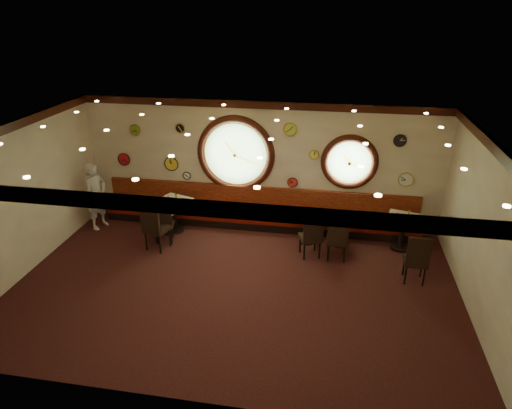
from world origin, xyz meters
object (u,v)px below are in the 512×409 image
(waiter, at_px, (96,196))
(chair_d, at_px, (338,236))
(condiment_d_bottle, at_px, (346,214))
(table_b, at_px, (170,217))
(condiment_c_salt, at_px, (308,215))
(condiment_b_pepper, at_px, (170,207))
(table_c, at_px, (308,226))
(condiment_b_salt, at_px, (165,205))
(condiment_a_salt, at_px, (168,197))
(condiment_b_bottle, at_px, (175,205))
(chair_b, at_px, (154,224))
(chair_a, at_px, (163,221))
(table_a, at_px, (174,212))
(condiment_c_pepper, at_px, (311,216))
(condiment_d_salt, at_px, (339,216))
(condiment_d_pepper, at_px, (345,218))
(condiment_a_pepper, at_px, (171,199))
(table_d, at_px, (341,228))
(condiment_e_pepper, at_px, (405,217))
(table_e, at_px, (402,229))
(chair_e, at_px, (417,257))
(chair_c, at_px, (312,233))
(condiment_e_bottle, at_px, (409,213))
(condiment_c_bottle, at_px, (314,213))
(condiment_a_bottle, at_px, (176,196))
(condiment_e_salt, at_px, (398,214))

(waiter, bearing_deg, chair_d, -78.13)
(condiment_d_bottle, bearing_deg, table_b, -178.21)
(condiment_c_salt, xyz_separation_m, condiment_b_pepper, (-3.37, -0.12, 0.00))
(table_c, bearing_deg, condiment_b_salt, 179.86)
(condiment_d_bottle, distance_m, waiter, 6.20)
(condiment_a_salt, xyz_separation_m, condiment_b_bottle, (0.19, -0.08, -0.15))
(table_c, xyz_separation_m, chair_b, (-3.47, -1.01, 0.26))
(condiment_a_salt, bearing_deg, chair_a, -81.07)
(condiment_a_salt, bearing_deg, chair_d, -11.18)
(table_a, relative_size, chair_a, 1.54)
(condiment_d_bottle, bearing_deg, condiment_c_pepper, -172.71)
(condiment_d_salt, height_order, condiment_d_pepper, condiment_d_pepper)
(table_a, bearing_deg, condiment_a_salt, 159.48)
(table_c, distance_m, condiment_a_pepper, 3.42)
(table_d, height_order, condiment_c_pepper, condiment_c_pepper)
(condiment_d_salt, height_order, condiment_e_pepper, condiment_e_pepper)
(table_e, bearing_deg, condiment_d_pepper, -175.17)
(chair_e, distance_m, condiment_b_pepper, 5.83)
(table_a, relative_size, condiment_d_salt, 10.96)
(chair_c, relative_size, condiment_c_salt, 7.10)
(condiment_d_bottle, relative_size, condiment_e_bottle, 1.26)
(table_c, bearing_deg, table_e, 1.73)
(condiment_b_salt, xyz_separation_m, condiment_c_pepper, (3.62, -0.05, 0.01))
(chair_c, xyz_separation_m, condiment_b_pepper, (-3.52, 0.62, 0.10))
(chair_a, xyz_separation_m, condiment_b_bottle, (0.08, 0.61, 0.15))
(table_c, xyz_separation_m, waiter, (-5.32, -0.10, 0.44))
(chair_b, height_order, condiment_d_bottle, chair_b)
(condiment_a_salt, relative_size, condiment_c_bottle, 0.72)
(table_d, bearing_deg, condiment_e_pepper, -0.06)
(table_a, bearing_deg, condiment_a_bottle, 35.60)
(table_a, relative_size, condiment_e_salt, 11.00)
(table_a, height_order, condiment_a_pepper, condiment_a_pepper)
(chair_e, bearing_deg, condiment_c_salt, 149.86)
(table_b, bearing_deg, condiment_b_salt, 146.21)
(table_c, relative_size, condiment_a_salt, 6.23)
(condiment_d_pepper, bearing_deg, condiment_a_bottle, 178.32)
(condiment_a_pepper, bearing_deg, chair_c, -11.02)
(waiter, bearing_deg, condiment_e_bottle, -70.03)
(table_b, xyz_separation_m, condiment_b_salt, (-0.12, 0.08, 0.29))
(condiment_a_bottle, xyz_separation_m, condiment_e_salt, (5.33, 0.04, -0.07))
(table_d, xyz_separation_m, waiter, (-6.11, -0.10, 0.43))
(condiment_a_bottle, bearing_deg, condiment_b_pepper, -120.60)
(condiment_d_bottle, relative_size, condiment_e_pepper, 2.01)
(table_d, relative_size, table_e, 0.83)
(chair_a, distance_m, condiment_d_salt, 4.16)
(chair_b, xyz_separation_m, condiment_a_bottle, (0.18, 1.08, 0.24))
(table_a, xyz_separation_m, condiment_d_salt, (4.08, -0.00, 0.20))
(chair_d, relative_size, condiment_e_salt, 7.57)
(table_c, bearing_deg, chair_a, -169.70)
(condiment_d_pepper, xyz_separation_m, condiment_e_bottle, (1.44, 0.20, 0.14))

